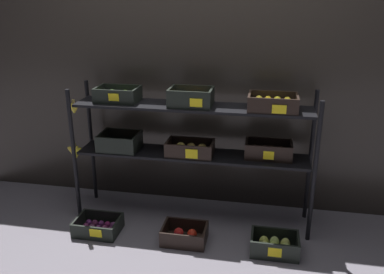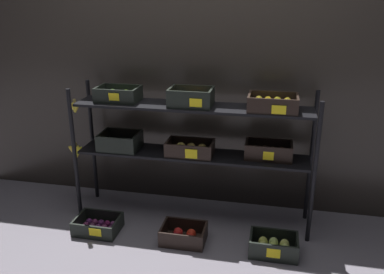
% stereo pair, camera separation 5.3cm
% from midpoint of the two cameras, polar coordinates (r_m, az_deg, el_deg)
% --- Properties ---
extents(ground_plane, '(10.00, 10.00, 0.00)m').
position_cam_midpoint_polar(ground_plane, '(3.37, -0.46, -11.10)').
color(ground_plane, slate).
extents(storefront_wall, '(4.21, 0.12, 1.83)m').
position_cam_midpoint_polar(storefront_wall, '(3.36, 0.70, 5.65)').
color(storefront_wall, '#2D2823').
rests_on(storefront_wall, ground_plane).
extents(display_rack, '(1.94, 0.36, 1.07)m').
position_cam_midpoint_polar(display_rack, '(3.06, -0.56, 1.03)').
color(display_rack, black).
rests_on(display_rack, ground_plane).
extents(crate_ground_plum, '(0.33, 0.26, 0.11)m').
position_cam_midpoint_polar(crate_ground_plum, '(3.24, -13.56, -12.25)').
color(crate_ground_plum, black).
rests_on(crate_ground_plum, ground_plane).
extents(crate_ground_apple_red, '(0.32, 0.23, 0.12)m').
position_cam_midpoint_polar(crate_ground_apple_red, '(3.05, -1.57, -13.71)').
color(crate_ground_apple_red, black).
rests_on(crate_ground_apple_red, ground_plane).
extents(crate_ground_pear, '(0.33, 0.23, 0.13)m').
position_cam_midpoint_polar(crate_ground_pear, '(2.98, 11.03, -14.78)').
color(crate_ground_pear, black).
rests_on(crate_ground_pear, ground_plane).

